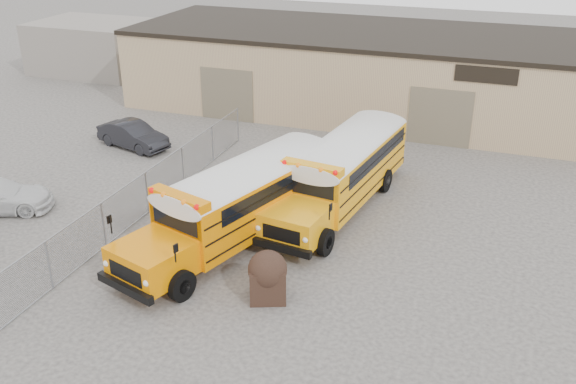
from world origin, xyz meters
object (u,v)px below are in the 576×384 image
(school_bus_left, at_px, (333,149))
(car_dark, at_px, (133,135))
(school_bus_right, at_px, (392,125))
(tarp_bundle, at_px, (268,275))

(school_bus_left, distance_m, car_dark, 11.05)
(school_bus_left, distance_m, school_bus_right, 4.63)
(school_bus_left, height_order, car_dark, school_bus_left)
(school_bus_left, xyz_separation_m, tarp_bundle, (0.62, -9.28, -0.85))
(school_bus_right, relative_size, tarp_bundle, 5.97)
(school_bus_right, bearing_deg, car_dark, -165.70)
(school_bus_right, xyz_separation_m, car_dark, (-12.71, -3.24, -1.02))
(car_dark, bearing_deg, tarp_bundle, -116.28)
(tarp_bundle, bearing_deg, school_bus_left, 93.85)
(school_bus_left, bearing_deg, car_dark, 174.58)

